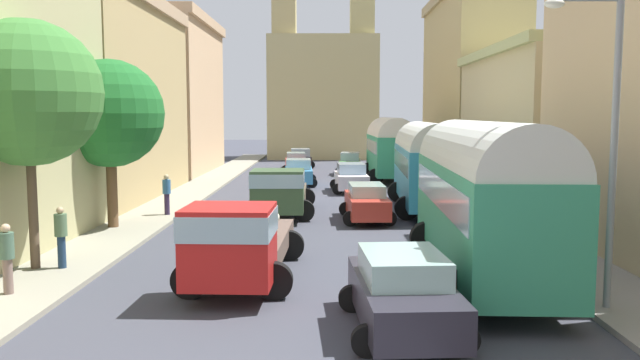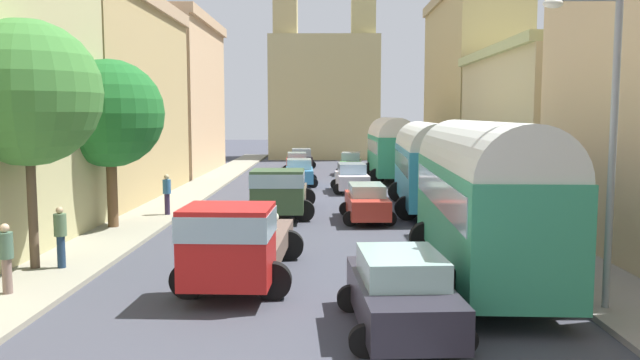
# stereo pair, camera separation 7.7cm
# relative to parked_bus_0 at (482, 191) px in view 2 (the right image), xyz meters

# --- Properties ---
(ground_plane) EXTENTS (154.00, 154.00, 0.00)m
(ground_plane) POSITION_rel_parked_bus_0_xyz_m (-4.43, 15.73, -2.37)
(ground_plane) COLOR #3D3F4A
(sidewalk_left) EXTENTS (2.50, 70.00, 0.14)m
(sidewalk_left) POSITION_rel_parked_bus_0_xyz_m (-11.68, 15.73, -2.30)
(sidewalk_left) COLOR gray
(sidewalk_left) RESTS_ON ground
(sidewalk_right) EXTENTS (2.50, 70.00, 0.14)m
(sidewalk_right) POSITION_rel_parked_bus_0_xyz_m (2.82, 15.73, -2.30)
(sidewalk_right) COLOR gray
(sidewalk_right) RESTS_ON ground
(building_left_2) EXTENTS (4.65, 14.84, 10.46)m
(building_left_2) POSITION_rel_parked_bus_0_xyz_m (-15.04, 15.84, 2.90)
(building_left_2) COLOR tan
(building_left_2) RESTS_ON ground
(building_left_3) EXTENTS (6.08, 13.57, 11.54)m
(building_left_3) POSITION_rel_parked_bus_0_xyz_m (-15.70, 30.96, 3.44)
(building_left_3) COLOR tan
(building_left_3) RESTS_ON ground
(building_right_2) EXTENTS (6.17, 13.64, 7.75)m
(building_right_2) POSITION_rel_parked_bus_0_xyz_m (6.87, 15.39, 1.53)
(building_right_2) COLOR #C4B385
(building_right_2) RESTS_ON ground
(building_right_3) EXTENTS (5.00, 14.86, 13.15)m
(building_right_3) POSITION_rel_parked_bus_0_xyz_m (6.34, 30.08, 4.24)
(building_right_3) COLOR tan
(building_right_3) RESTS_ON ground
(distant_church) EXTENTS (10.78, 6.93, 18.62)m
(distant_church) POSITION_rel_parked_bus_0_xyz_m (-4.43, 47.30, 4.31)
(distant_church) COLOR tan
(distant_church) RESTS_ON ground
(parked_bus_0) EXTENTS (3.47, 9.84, 4.25)m
(parked_bus_0) POSITION_rel_parked_bus_0_xyz_m (0.00, 0.00, 0.00)
(parked_bus_0) COLOR #33946C
(parked_bus_0) RESTS_ON ground
(parked_bus_1) EXTENTS (3.45, 9.17, 4.06)m
(parked_bus_1) POSITION_rel_parked_bus_0_xyz_m (0.42, 12.26, -0.11)
(parked_bus_1) COLOR teal
(parked_bus_1) RESTS_ON ground
(parked_bus_2) EXTENTS (3.42, 8.12, 4.20)m
(parked_bus_2) POSITION_rel_parked_bus_0_xyz_m (0.11, 25.64, -0.04)
(parked_bus_2) COLOR #31966A
(parked_bus_2) RESTS_ON ground
(cargo_truck_0) EXTENTS (3.08, 7.01, 2.29)m
(cargo_truck_0) POSITION_rel_parked_bus_0_xyz_m (-6.43, -0.74, -1.18)
(cargo_truck_0) COLOR red
(cargo_truck_0) RESTS_ON ground
(cargo_truck_1) EXTENTS (3.05, 7.07, 2.17)m
(cargo_truck_1) POSITION_rel_parked_bus_0_xyz_m (-6.17, 10.32, -1.24)
(cargo_truck_1) COLOR #375030
(cargo_truck_1) RESTS_ON ground
(car_0) EXTENTS (2.40, 4.38, 1.61)m
(car_0) POSITION_rel_parked_bus_0_xyz_m (-6.30, 15.21, -1.55)
(car_0) COLOR silver
(car_0) RESTS_ON ground
(car_1) EXTENTS (2.40, 4.00, 1.65)m
(car_1) POSITION_rel_parked_bus_0_xyz_m (-5.88, 22.33, -1.55)
(car_1) COLOR #3988C7
(car_1) RESTS_ON ground
(car_2) EXTENTS (2.30, 4.24, 1.63)m
(car_2) POSITION_rel_parked_bus_0_xyz_m (-6.37, 29.50, -1.55)
(car_2) COLOR #AC292E
(car_2) RESTS_ON ground
(car_3) EXTENTS (2.50, 3.99, 1.56)m
(car_3) POSITION_rel_parked_bus_0_xyz_m (-6.30, 35.86, -1.59)
(car_3) COLOR black
(car_3) RESTS_ON ground
(car_4) EXTENTS (2.56, 4.43, 1.63)m
(car_4) POSITION_rel_parked_bus_0_xyz_m (-2.65, -4.29, -1.55)
(car_4) COLOR #2A2732
(car_4) RESTS_ON ground
(car_5) EXTENTS (2.25, 4.23, 1.54)m
(car_5) POSITION_rel_parked_bus_0_xyz_m (-2.50, 9.30, -1.59)
(car_5) COLOR #B83327
(car_5) RESTS_ON ground
(car_6) EXTENTS (2.41, 4.08, 1.64)m
(car_6) POSITION_rel_parked_bus_0_xyz_m (-2.75, 19.19, -1.55)
(car_6) COLOR silver
(car_6) RESTS_ON ground
(car_7) EXTENTS (2.27, 3.97, 1.62)m
(car_7) POSITION_rel_parked_bus_0_xyz_m (-2.39, 29.80, -1.56)
(car_7) COLOR #50944D
(car_7) RESTS_ON ground
(pedestrian_0) EXTENTS (0.34, 0.34, 1.87)m
(pedestrian_0) POSITION_rel_parked_bus_0_xyz_m (-11.59, 0.46, -1.30)
(pedestrian_0) COLOR #1C324E
(pedestrian_0) RESTS_ON ground
(pedestrian_1) EXTENTS (0.48, 0.48, 1.88)m
(pedestrian_1) POSITION_rel_parked_bus_0_xyz_m (-11.00, 9.96, -1.29)
(pedestrian_1) COLOR #30223F
(pedestrian_1) RESTS_ON ground
(pedestrian_3) EXTENTS (0.39, 0.39, 1.84)m
(pedestrian_3) POSITION_rel_parked_bus_0_xyz_m (-11.82, -2.12, -1.31)
(pedestrian_3) COLOR #77615A
(pedestrian_3) RESTS_ON ground
(streetlamp_near) EXTENTS (1.71, 0.28, 6.97)m
(streetlamp_near) POSITION_rel_parked_bus_0_xyz_m (1.86, -3.05, 1.76)
(streetlamp_near) COLOR gray
(streetlamp_near) RESTS_ON ground
(roadside_tree_1) EXTENTS (4.01, 4.01, 7.01)m
(roadside_tree_1) POSITION_rel_parked_bus_0_xyz_m (-12.33, 0.44, 2.62)
(roadside_tree_1) COLOR brown
(roadside_tree_1) RESTS_ON ground
(roadside_tree_2) EXTENTS (4.06, 4.06, 6.49)m
(roadside_tree_2) POSITION_rel_parked_bus_0_xyz_m (-12.33, 6.99, 2.07)
(roadside_tree_2) COLOR brown
(roadside_tree_2) RESTS_ON ground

